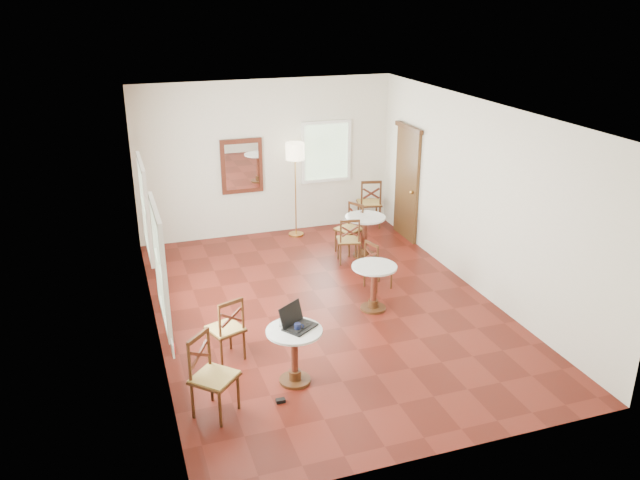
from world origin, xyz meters
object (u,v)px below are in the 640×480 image
at_px(chair_back_b, 350,228).
at_px(navy_mug, 298,327).
at_px(cafe_table_back, 365,232).
at_px(floor_lamp, 295,158).
at_px(chair_back_a, 369,203).
at_px(laptop, 296,322).
at_px(chair_mid_a, 349,240).
at_px(mouse, 307,324).
at_px(cafe_table_near, 294,350).
at_px(chair_near_b, 212,376).
at_px(chair_mid_b, 377,265).
at_px(water_glass, 281,322).
at_px(power_adapter, 281,401).
at_px(chair_near_a, 226,329).
at_px(cafe_table_mid, 374,283).

height_order(chair_back_b, navy_mug, chair_back_b).
distance_m(cafe_table_back, navy_mug, 4.18).
bearing_deg(floor_lamp, cafe_table_back, -59.18).
height_order(chair_back_a, laptop, chair_back_a).
distance_m(chair_back_b, laptop, 4.26).
distance_m(chair_mid_a, mouse, 3.70).
bearing_deg(chair_back_b, floor_lamp, -173.88).
bearing_deg(chair_mid_a, cafe_table_near, 72.18).
height_order(chair_near_b, mouse, chair_near_b).
distance_m(chair_mid_b, mouse, 2.80).
xyz_separation_m(water_glass, power_adapter, (-0.16, -0.50, -0.75)).
bearing_deg(cafe_table_back, chair_mid_b, -103.74).
bearing_deg(mouse, cafe_table_back, 50.81).
relative_size(cafe_table_near, chair_near_a, 0.80).
bearing_deg(chair_mid_a, mouse, 74.20).
distance_m(cafe_table_back, chair_back_b, 0.35).
distance_m(cafe_table_near, cafe_table_mid, 2.23).
distance_m(chair_back_a, power_adapter, 6.23).
bearing_deg(chair_near_b, chair_mid_a, 4.33).
xyz_separation_m(chair_back_a, floor_lamp, (-1.56, -0.01, 1.06)).
relative_size(cafe_table_near, chair_near_b, 0.74).
xyz_separation_m(mouse, navy_mug, (-0.15, -0.09, 0.03)).
relative_size(cafe_table_back, chair_near_a, 0.85).
bearing_deg(power_adapter, water_glass, 71.72).
relative_size(chair_near_a, navy_mug, 7.62).
xyz_separation_m(chair_back_a, laptop, (-2.99, -4.82, 0.29)).
bearing_deg(water_glass, cafe_table_back, 53.35).
relative_size(cafe_table_near, power_adapter, 6.60).
relative_size(cafe_table_mid, cafe_table_back, 0.94).
xyz_separation_m(cafe_table_mid, chair_mid_b, (0.35, 0.67, -0.04)).
bearing_deg(mouse, water_glass, 158.73).
bearing_deg(chair_near_b, chair_near_a, 25.84).
bearing_deg(cafe_table_near, chair_mid_b, 46.71).
bearing_deg(chair_mid_b, chair_back_b, -21.67).
bearing_deg(water_glass, cafe_table_mid, 36.69).
bearing_deg(chair_near_a, floor_lamp, -138.46).
bearing_deg(chair_mid_a, chair_mid_b, 105.90).
bearing_deg(laptop, chair_mid_a, 24.52).
relative_size(cafe_table_mid, chair_mid_a, 0.85).
bearing_deg(navy_mug, chair_near_a, 131.91).
bearing_deg(water_glass, chair_near_a, 131.49).
relative_size(chair_mid_a, chair_back_a, 0.84).
bearing_deg(chair_near_b, navy_mug, -31.34).
bearing_deg(chair_back_a, cafe_table_near, 71.11).
bearing_deg(cafe_table_back, chair_back_b, 118.74).
distance_m(chair_mid_a, water_glass, 3.79).
distance_m(chair_mid_a, chair_mid_b, 1.14).
bearing_deg(chair_near_b, water_glass, -20.13).
distance_m(cafe_table_back, chair_back_a, 1.61).
bearing_deg(navy_mug, cafe_table_back, 56.46).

